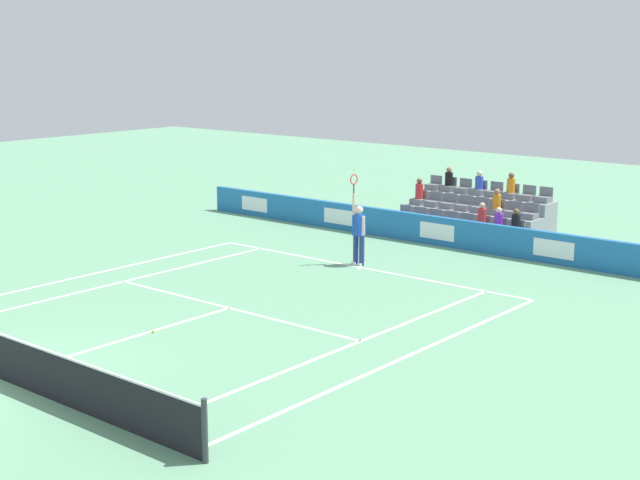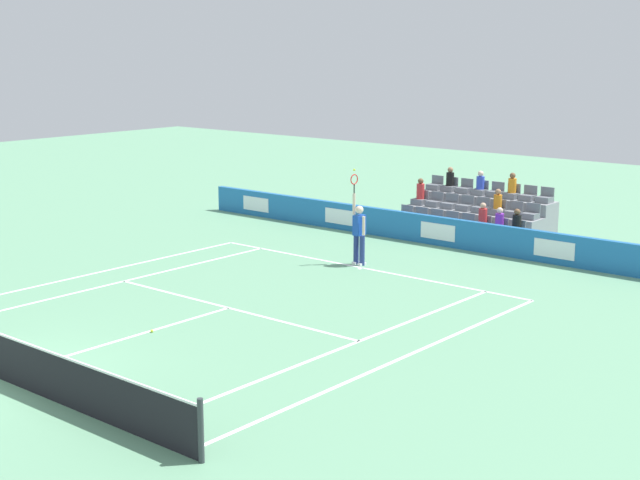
# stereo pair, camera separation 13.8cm
# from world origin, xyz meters

# --- Properties ---
(line_baseline) EXTENTS (10.97, 0.10, 0.01)m
(line_baseline) POSITION_xyz_m (0.00, -11.89, 0.00)
(line_baseline) COLOR white
(line_baseline) RESTS_ON ground
(line_service) EXTENTS (8.23, 0.10, 0.01)m
(line_service) POSITION_xyz_m (0.00, -6.40, 0.00)
(line_service) COLOR white
(line_service) RESTS_ON ground
(line_centre_service) EXTENTS (0.10, 6.40, 0.01)m
(line_centre_service) POSITION_xyz_m (0.00, -3.20, 0.00)
(line_centre_service) COLOR white
(line_centre_service) RESTS_ON ground
(line_singles_sideline_left) EXTENTS (0.10, 11.89, 0.01)m
(line_singles_sideline_left) POSITION_xyz_m (4.12, -5.95, 0.00)
(line_singles_sideline_left) COLOR white
(line_singles_sideline_left) RESTS_ON ground
(line_singles_sideline_right) EXTENTS (0.10, 11.89, 0.01)m
(line_singles_sideline_right) POSITION_xyz_m (-4.12, -5.95, 0.00)
(line_singles_sideline_right) COLOR white
(line_singles_sideline_right) RESTS_ON ground
(line_doubles_sideline_left) EXTENTS (0.10, 11.89, 0.01)m
(line_doubles_sideline_left) POSITION_xyz_m (5.49, -5.95, 0.00)
(line_doubles_sideline_left) COLOR white
(line_doubles_sideline_left) RESTS_ON ground
(line_doubles_sideline_right) EXTENTS (0.10, 11.89, 0.01)m
(line_doubles_sideline_right) POSITION_xyz_m (-5.49, -5.95, 0.00)
(line_doubles_sideline_right) COLOR white
(line_doubles_sideline_right) RESTS_ON ground
(line_centre_mark) EXTENTS (0.10, 0.20, 0.01)m
(line_centre_mark) POSITION_xyz_m (0.00, -11.79, 0.00)
(line_centre_mark) COLOR white
(line_centre_mark) RESTS_ON ground
(sponsor_barrier) EXTENTS (20.45, 0.22, 0.94)m
(sponsor_barrier) POSITION_xyz_m (0.00, -15.99, 0.47)
(sponsor_barrier) COLOR #1E66AD
(sponsor_barrier) RESTS_ON ground
(tennis_player) EXTENTS (0.52, 0.38, 2.85)m
(tennis_player) POSITION_xyz_m (0.34, -12.14, 0.99)
(tennis_player) COLOR navy
(tennis_player) RESTS_ON ground
(stadium_stand) EXTENTS (4.96, 2.85, 2.15)m
(stadium_stand) POSITION_xyz_m (-0.01, -18.30, 0.55)
(stadium_stand) COLOR gray
(stadium_stand) RESTS_ON ground
(loose_tennis_ball) EXTENTS (0.07, 0.07, 0.07)m
(loose_tennis_ball) POSITION_xyz_m (-0.10, -3.87, 0.03)
(loose_tennis_ball) COLOR #D1E533
(loose_tennis_ball) RESTS_ON ground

